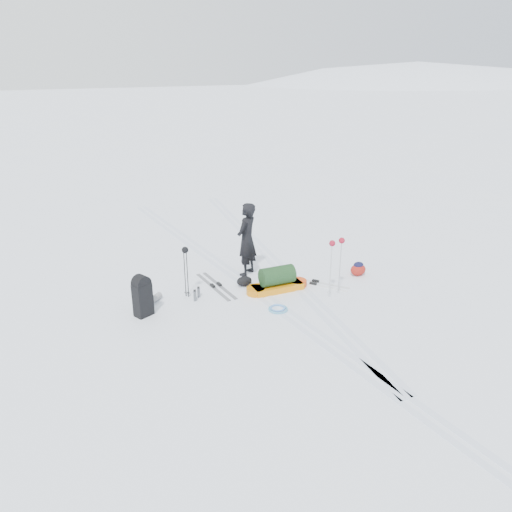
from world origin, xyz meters
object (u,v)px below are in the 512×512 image
Objects in this scene: skier at (247,239)px; expedition_rucksack at (144,296)px; pulk_sled at (277,281)px; ski_poles_black at (185,256)px.

skier is 2.02× the size of expedition_rucksack.
pulk_sled is 2.39m from ski_poles_black.
skier is at bearing 20.98° from ski_poles_black.
pulk_sled is 1.28× the size of ski_poles_black.
skier is at bearing 104.27° from pulk_sled.
expedition_rucksack is 1.38m from ski_poles_black.
pulk_sled is at bearing -27.18° from expedition_rucksack.
skier is 3.27m from expedition_rucksack.
ski_poles_black is at bearing -19.38° from skier.
expedition_rucksack reaches higher than pulk_sled.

